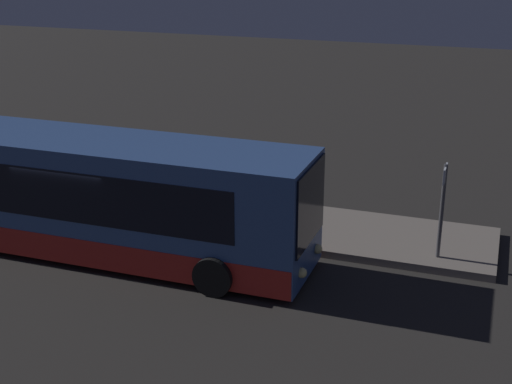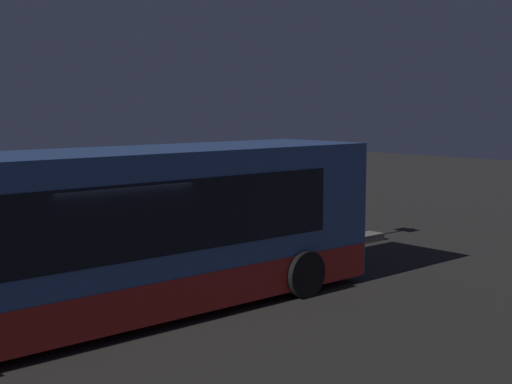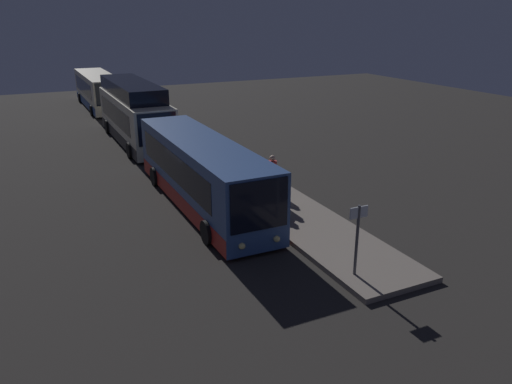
{
  "view_description": "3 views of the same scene",
  "coord_description": "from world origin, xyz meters",
  "px_view_note": "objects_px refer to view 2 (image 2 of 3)",
  "views": [
    {
      "loc": [
        9.74,
        -14.41,
        7.71
      ],
      "look_at": [
        4.34,
        0.7,
        1.91
      ],
      "focal_mm": 50.0,
      "sensor_mm": 36.0,
      "label": 1
    },
    {
      "loc": [
        -5.87,
        -10.86,
        3.78
      ],
      "look_at": [
        4.34,
        0.7,
        1.91
      ],
      "focal_mm": 50.0,
      "sensor_mm": 36.0,
      "label": 2
    },
    {
      "loc": [
        20.16,
        -6.9,
        8.18
      ],
      "look_at": [
        4.34,
        0.7,
        1.91
      ],
      "focal_mm": 35.0,
      "sensor_mm": 36.0,
      "label": 3
    }
  ],
  "objects_px": {
    "passenger_waiting": "(99,226)",
    "sign_post": "(335,183)",
    "passenger_with_bags": "(33,229)",
    "bus_lead": "(89,240)",
    "suitcase": "(129,261)",
    "passenger_boarding": "(141,230)"
  },
  "relations": [
    {
      "from": "passenger_waiting",
      "to": "sign_post",
      "type": "xyz_separation_m",
      "value": [
        6.86,
        -0.67,
        0.52
      ]
    },
    {
      "from": "passenger_waiting",
      "to": "passenger_with_bags",
      "type": "bearing_deg",
      "value": -70.47
    },
    {
      "from": "bus_lead",
      "to": "sign_post",
      "type": "xyz_separation_m",
      "value": [
        8.61,
        2.12,
        0.19
      ]
    },
    {
      "from": "sign_post",
      "to": "suitcase",
      "type": "bearing_deg",
      "value": -177.62
    },
    {
      "from": "passenger_boarding",
      "to": "bus_lead",
      "type": "bearing_deg",
      "value": -102.75
    },
    {
      "from": "passenger_waiting",
      "to": "suitcase",
      "type": "xyz_separation_m",
      "value": [
        0.15,
        -0.95,
        -0.64
      ]
    },
    {
      "from": "passenger_boarding",
      "to": "sign_post",
      "type": "bearing_deg",
      "value": 33.0
    },
    {
      "from": "passenger_boarding",
      "to": "passenger_with_bags",
      "type": "xyz_separation_m",
      "value": [
        -2.02,
        1.03,
        0.14
      ]
    },
    {
      "from": "passenger_waiting",
      "to": "sign_post",
      "type": "bearing_deg",
      "value": 126.33
    },
    {
      "from": "bus_lead",
      "to": "sign_post",
      "type": "relative_size",
      "value": 4.91
    },
    {
      "from": "passenger_waiting",
      "to": "sign_post",
      "type": "distance_m",
      "value": 6.92
    },
    {
      "from": "bus_lead",
      "to": "passenger_waiting",
      "type": "height_order",
      "value": "bus_lead"
    },
    {
      "from": "passenger_boarding",
      "to": "passenger_with_bags",
      "type": "relative_size",
      "value": 0.88
    },
    {
      "from": "passenger_with_bags",
      "to": "sign_post",
      "type": "xyz_separation_m",
      "value": [
        8.14,
        -1.2,
        0.49
      ]
    },
    {
      "from": "passenger_with_bags",
      "to": "bus_lead",
      "type": "bearing_deg",
      "value": -83.52
    },
    {
      "from": "suitcase",
      "to": "passenger_boarding",
      "type": "bearing_deg",
      "value": 37.34
    },
    {
      "from": "passenger_waiting",
      "to": "suitcase",
      "type": "relative_size",
      "value": 2.02
    },
    {
      "from": "bus_lead",
      "to": "suitcase",
      "type": "xyz_separation_m",
      "value": [
        1.9,
        1.84,
        -0.96
      ]
    },
    {
      "from": "bus_lead",
      "to": "passenger_with_bags",
      "type": "xyz_separation_m",
      "value": [
        0.47,
        3.32,
        -0.3
      ]
    },
    {
      "from": "passenger_with_bags",
      "to": "sign_post",
      "type": "bearing_deg",
      "value": 6.23
    },
    {
      "from": "sign_post",
      "to": "bus_lead",
      "type": "bearing_deg",
      "value": -166.15
    },
    {
      "from": "suitcase",
      "to": "sign_post",
      "type": "relative_size",
      "value": 0.37
    }
  ]
}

